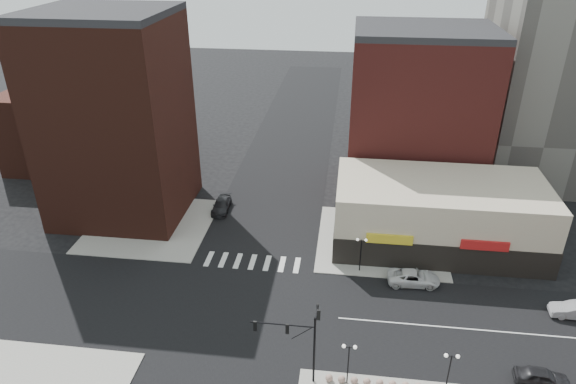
{
  "coord_description": "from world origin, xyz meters",
  "views": [
    {
      "loc": [
        9.96,
        -39.1,
        34.06
      ],
      "look_at": [
        4.4,
        4.93,
        11.0
      ],
      "focal_mm": 32.0,
      "sensor_mm": 36.0,
      "label": 1
    }
  ],
  "objects_px": {
    "street_lamp_se_a": "(349,354)",
    "silver_sedan": "(575,310)",
    "white_suv": "(414,278)",
    "dark_sedan_north": "(222,205)",
    "street_lamp_ne": "(361,246)",
    "dark_sedan_east": "(542,377)",
    "traffic_signal": "(303,333)",
    "street_lamp_se_b": "(450,364)"
  },
  "relations": [
    {
      "from": "dark_sedan_east",
      "to": "dark_sedan_north",
      "type": "relative_size",
      "value": 0.85
    },
    {
      "from": "street_lamp_se_b",
      "to": "dark_sedan_north",
      "type": "distance_m",
      "value": 37.59
    },
    {
      "from": "traffic_signal",
      "to": "street_lamp_se_b",
      "type": "xyz_separation_m",
      "value": [
        11.76,
        -0.17,
        -1.67
      ]
    },
    {
      "from": "street_lamp_se_a",
      "to": "street_lamp_ne",
      "type": "relative_size",
      "value": 1.0
    },
    {
      "from": "silver_sedan",
      "to": "traffic_signal",
      "type": "bearing_deg",
      "value": -64.27
    },
    {
      "from": "traffic_signal",
      "to": "street_lamp_se_a",
      "type": "height_order",
      "value": "traffic_signal"
    },
    {
      "from": "traffic_signal",
      "to": "dark_sedan_east",
      "type": "height_order",
      "value": "traffic_signal"
    },
    {
      "from": "street_lamp_se_b",
      "to": "street_lamp_ne",
      "type": "bearing_deg",
      "value": 113.63
    },
    {
      "from": "street_lamp_se_a",
      "to": "traffic_signal",
      "type": "bearing_deg",
      "value": 177.43
    },
    {
      "from": "street_lamp_se_a",
      "to": "dark_sedan_east",
      "type": "bearing_deg",
      "value": 7.1
    },
    {
      "from": "street_lamp_se_a",
      "to": "white_suv",
      "type": "xyz_separation_m",
      "value": [
        6.7,
        14.5,
        -2.52
      ]
    },
    {
      "from": "street_lamp_se_b",
      "to": "dark_sedan_east",
      "type": "height_order",
      "value": "street_lamp_se_b"
    },
    {
      "from": "dark_sedan_east",
      "to": "street_lamp_se_a",
      "type": "bearing_deg",
      "value": 100.51
    },
    {
      "from": "street_lamp_se_b",
      "to": "dark_sedan_east",
      "type": "relative_size",
      "value": 0.94
    },
    {
      "from": "traffic_signal",
      "to": "dark_sedan_north",
      "type": "distance_m",
      "value": 30.9
    },
    {
      "from": "street_lamp_ne",
      "to": "street_lamp_se_a",
      "type": "bearing_deg",
      "value": -93.58
    },
    {
      "from": "street_lamp_se_a",
      "to": "dark_sedan_north",
      "type": "bearing_deg",
      "value": 122.34
    },
    {
      "from": "dark_sedan_east",
      "to": "white_suv",
      "type": "bearing_deg",
      "value": 40.25
    },
    {
      "from": "traffic_signal",
      "to": "street_lamp_ne",
      "type": "bearing_deg",
      "value": 73.25
    },
    {
      "from": "street_lamp_se_a",
      "to": "silver_sedan",
      "type": "relative_size",
      "value": 0.89
    },
    {
      "from": "street_lamp_se_b",
      "to": "white_suv",
      "type": "relative_size",
      "value": 0.75
    },
    {
      "from": "traffic_signal",
      "to": "street_lamp_ne",
      "type": "height_order",
      "value": "traffic_signal"
    },
    {
      "from": "white_suv",
      "to": "dark_sedan_north",
      "type": "relative_size",
      "value": 1.07
    },
    {
      "from": "white_suv",
      "to": "silver_sedan",
      "type": "xyz_separation_m",
      "value": [
        15.17,
        -3.39,
        0.0
      ]
    },
    {
      "from": "street_lamp_se_a",
      "to": "dark_sedan_east",
      "type": "relative_size",
      "value": 0.94
    },
    {
      "from": "traffic_signal",
      "to": "dark_sedan_east",
      "type": "xyz_separation_m",
      "value": [
        19.83,
        1.83,
        -4.21
      ]
    },
    {
      "from": "street_lamp_se_a",
      "to": "dark_sedan_east",
      "type": "xyz_separation_m",
      "value": [
        16.06,
        2.0,
        -2.54
      ]
    },
    {
      "from": "white_suv",
      "to": "dark_sedan_east",
      "type": "height_order",
      "value": "white_suv"
    },
    {
      "from": "street_lamp_ne",
      "to": "white_suv",
      "type": "bearing_deg",
      "value": -14.74
    },
    {
      "from": "street_lamp_se_a",
      "to": "street_lamp_ne",
      "type": "height_order",
      "value": "same"
    },
    {
      "from": "street_lamp_se_b",
      "to": "street_lamp_ne",
      "type": "relative_size",
      "value": 1.0
    },
    {
      "from": "white_suv",
      "to": "dark_sedan_east",
      "type": "distance_m",
      "value": 15.62
    },
    {
      "from": "street_lamp_se_b",
      "to": "street_lamp_ne",
      "type": "height_order",
      "value": "same"
    },
    {
      "from": "street_lamp_ne",
      "to": "dark_sedan_east",
      "type": "distance_m",
      "value": 20.72
    },
    {
      "from": "street_lamp_se_b",
      "to": "silver_sedan",
      "type": "xyz_separation_m",
      "value": [
        13.87,
        11.11,
        -2.52
      ]
    },
    {
      "from": "street_lamp_ne",
      "to": "traffic_signal",
      "type": "bearing_deg",
      "value": -106.75
    },
    {
      "from": "street_lamp_se_b",
      "to": "traffic_signal",
      "type": "bearing_deg",
      "value": 179.18
    },
    {
      "from": "traffic_signal",
      "to": "dark_sedan_north",
      "type": "height_order",
      "value": "traffic_signal"
    },
    {
      "from": "dark_sedan_east",
      "to": "street_lamp_se_b",
      "type": "bearing_deg",
      "value": 107.34
    },
    {
      "from": "traffic_signal",
      "to": "white_suv",
      "type": "relative_size",
      "value": 1.41
    },
    {
      "from": "traffic_signal",
      "to": "dark_sedan_north",
      "type": "xyz_separation_m",
      "value": [
        -13.68,
        27.38,
        -4.21
      ]
    },
    {
      "from": "dark_sedan_north",
      "to": "street_lamp_ne",
      "type": "bearing_deg",
      "value": -33.8
    }
  ]
}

